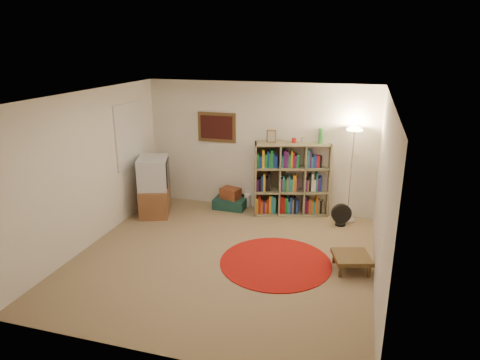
# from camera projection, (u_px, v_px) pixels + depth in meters

# --- Properties ---
(room) EXTENTS (4.54, 4.54, 2.54)m
(room) POSITION_uv_depth(u_px,v_px,m) (220.00, 180.00, 6.32)
(room) COLOR #876F4F
(room) RESTS_ON ground
(bookshelf) EXTENTS (1.47, 0.78, 1.69)m
(bookshelf) POSITION_uv_depth(u_px,v_px,m) (290.00, 180.00, 8.19)
(bookshelf) COLOR #786F50
(bookshelf) RESTS_ON ground
(floor_lamp) EXTENTS (0.41, 0.41, 1.79)m
(floor_lamp) POSITION_uv_depth(u_px,v_px,m) (354.00, 143.00, 7.59)
(floor_lamp) COLOR white
(floor_lamp) RESTS_ON ground
(floor_fan) EXTENTS (0.37, 0.25, 0.42)m
(floor_fan) POSITION_uv_depth(u_px,v_px,m) (341.00, 215.00, 7.77)
(floor_fan) COLOR black
(floor_fan) RESTS_ON ground
(tv_stand) EXTENTS (0.77, 0.91, 1.13)m
(tv_stand) POSITION_uv_depth(u_px,v_px,m) (154.00, 187.00, 8.22)
(tv_stand) COLOR brown
(tv_stand) RESTS_ON ground
(suitcase) EXTENTS (0.64, 0.42, 0.20)m
(suitcase) POSITION_uv_depth(u_px,v_px,m) (230.00, 203.00, 8.62)
(suitcase) COLOR #143831
(suitcase) RESTS_ON ground
(wicker_basket) EXTENTS (0.43, 0.36, 0.21)m
(wicker_basket) POSITION_uv_depth(u_px,v_px,m) (230.00, 193.00, 8.57)
(wicker_basket) COLOR brown
(wicker_basket) RESTS_ON suitcase
(duffel_bag) EXTENTS (0.45, 0.41, 0.25)m
(duffel_bag) POSITION_uv_depth(u_px,v_px,m) (236.00, 198.00, 8.83)
(duffel_bag) COLOR black
(duffel_bag) RESTS_ON ground
(paper_towel) EXTENTS (0.13, 0.13, 0.26)m
(paper_towel) POSITION_uv_depth(u_px,v_px,m) (247.00, 201.00, 8.69)
(paper_towel) COLOR white
(paper_towel) RESTS_ON ground
(red_rug) EXTENTS (1.70, 1.70, 0.02)m
(red_rug) POSITION_uv_depth(u_px,v_px,m) (276.00, 262.00, 6.50)
(red_rug) COLOR maroon
(red_rug) RESTS_ON ground
(side_table) EXTENTS (0.64, 0.64, 0.24)m
(side_table) POSITION_uv_depth(u_px,v_px,m) (352.00, 258.00, 6.25)
(side_table) COLOR #473119
(side_table) RESTS_ON ground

